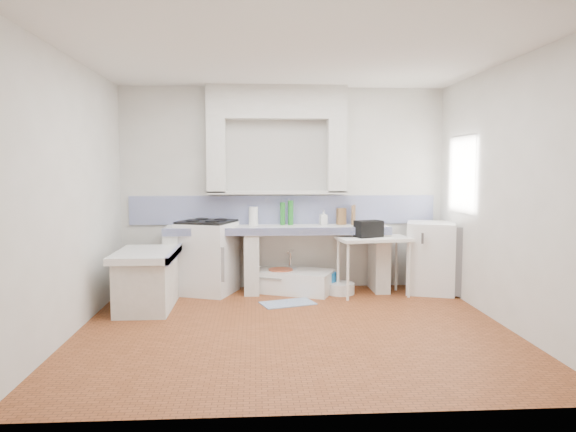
{
  "coord_description": "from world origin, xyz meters",
  "views": [
    {
      "loc": [
        -0.4,
        -5.5,
        1.68
      ],
      "look_at": [
        0.0,
        1.0,
        1.1
      ],
      "focal_mm": 33.44,
      "sensor_mm": 36.0,
      "label": 1
    }
  ],
  "objects": [
    {
      "name": "peninsula_top",
      "position": [
        -1.7,
        0.9,
        0.66
      ],
      "size": [
        0.7,
        1.1,
        0.08
      ],
      "primitive_type": "cube",
      "color": "white",
      "rests_on": "ground"
    },
    {
      "name": "bucket_red",
      "position": [
        -0.06,
        1.7,
        0.16
      ],
      "size": [
        0.41,
        0.41,
        0.31
      ],
      "primitive_type": "cylinder",
      "rotation": [
        0.0,
        0.0,
        -0.27
      ],
      "color": "#C3532F",
      "rests_on": "ground"
    },
    {
      "name": "wall_back",
      "position": [
        0.0,
        2.0,
        1.4
      ],
      "size": [
        4.5,
        0.0,
        4.5
      ],
      "primitive_type": "plane",
      "rotation": [
        1.57,
        0.0,
        0.0
      ],
      "color": "silver",
      "rests_on": "ground"
    },
    {
      "name": "wall_right",
      "position": [
        2.25,
        0.0,
        1.4
      ],
      "size": [
        0.0,
        4.5,
        4.5
      ],
      "primitive_type": "plane",
      "rotation": [
        1.57,
        0.0,
        -1.57
      ],
      "color": "silver",
      "rests_on": "ground"
    },
    {
      "name": "peninsula_base",
      "position": [
        -1.7,
        0.9,
        0.31
      ],
      "size": [
        0.6,
        1.0,
        0.62
      ],
      "primitive_type": "cube",
      "color": "silver",
      "rests_on": "ground"
    },
    {
      "name": "black_bag",
      "position": [
        1.09,
        1.42,
        0.89
      ],
      "size": [
        0.4,
        0.31,
        0.22
      ],
      "primitive_type": "cube",
      "rotation": [
        0.0,
        0.0,
        0.37
      ],
      "color": "black",
      "rests_on": "side_table"
    },
    {
      "name": "bucket_blue",
      "position": [
        0.55,
        1.64,
        0.14
      ],
      "size": [
        0.35,
        0.35,
        0.27
      ],
      "primitive_type": "cylinder",
      "rotation": [
        0.0,
        0.0,
        -0.25
      ],
      "color": "#1464AD",
      "rests_on": "ground"
    },
    {
      "name": "green_bottle_a",
      "position": [
        -0.02,
        1.85,
        1.06
      ],
      "size": [
        0.09,
        0.09,
        0.31
      ],
      "primitive_type": "cylinder",
      "rotation": [
        0.0,
        0.0,
        0.3
      ],
      "color": "#207425",
      "rests_on": "counter_slab"
    },
    {
      "name": "soap_bottle",
      "position": [
        0.55,
        1.85,
        1.0
      ],
      "size": [
        0.11,
        0.11,
        0.21
      ],
      "primitive_type": "imported",
      "rotation": [
        0.0,
        0.0,
        0.16
      ],
      "color": "white",
      "rests_on": "counter_slab"
    },
    {
      "name": "backsplash",
      "position": [
        0.0,
        1.99,
        1.1
      ],
      "size": [
        4.27,
        0.03,
        0.4
      ],
      "primitive_type": "cube",
      "color": "navy",
      "rests_on": "ground"
    },
    {
      "name": "ceiling",
      "position": [
        0.0,
        0.0,
        2.8
      ],
      "size": [
        4.5,
        4.5,
        0.0
      ],
      "primitive_type": "plane",
      "rotation": [
        3.14,
        0.0,
        0.0
      ],
      "color": "silver",
      "rests_on": "ground"
    },
    {
      "name": "green_bottle_b",
      "position": [
        0.09,
        1.85,
        1.07
      ],
      "size": [
        0.09,
        0.09,
        0.34
      ],
      "primitive_type": "cylinder",
      "rotation": [
        0.0,
        0.0,
        -0.21
      ],
      "color": "#207425",
      "rests_on": "counter_slab"
    },
    {
      "name": "side_table",
      "position": [
        1.15,
        1.41,
        0.39
      ],
      "size": [
        1.0,
        0.65,
        0.04
      ],
      "primitive_type": "cube",
      "rotation": [
        0.0,
        0.0,
        0.14
      ],
      "color": "white",
      "rests_on": "ground"
    },
    {
      "name": "wall_left",
      "position": [
        -2.25,
        0.0,
        1.4
      ],
      "size": [
        0.0,
        4.5,
        4.5
      ],
      "primitive_type": "plane",
      "rotation": [
        1.57,
        0.0,
        1.57
      ],
      "color": "silver",
      "rests_on": "ground"
    },
    {
      "name": "basin_white",
      "position": [
        0.74,
        1.52,
        0.07
      ],
      "size": [
        0.46,
        0.46,
        0.15
      ],
      "primitive_type": "cylinder",
      "rotation": [
        0.0,
        0.0,
        0.24
      ],
      "color": "white",
      "rests_on": "ground"
    },
    {
      "name": "peninsula_lip",
      "position": [
        -1.37,
        0.9,
        0.66
      ],
      "size": [
        0.04,
        1.1,
        0.1
      ],
      "primitive_type": "cube",
      "color": "navy",
      "rests_on": "ground"
    },
    {
      "name": "paper_towel",
      "position": [
        -0.42,
        1.85,
        1.03
      ],
      "size": [
        0.13,
        0.13,
        0.25
      ],
      "primitive_type": "cylinder",
      "rotation": [
        0.0,
        0.0,
        0.07
      ],
      "color": "white",
      "rests_on": "counter_slab"
    },
    {
      "name": "alcove_mass",
      "position": [
        -0.1,
        1.88,
        2.58
      ],
      "size": [
        1.9,
        0.25,
        0.45
      ],
      "primitive_type": "cube",
      "color": "silver",
      "rests_on": "ground"
    },
    {
      "name": "bucket_orange",
      "position": [
        0.2,
        1.66,
        0.14
      ],
      "size": [
        0.39,
        0.39,
        0.29
      ],
      "primitive_type": "cylinder",
      "rotation": [
        0.0,
        0.0,
        0.33
      ],
      "color": "#DF4918",
      "rests_on": "ground"
    },
    {
      "name": "wall_front",
      "position": [
        0.0,
        -2.0,
        1.4
      ],
      "size": [
        4.5,
        0.0,
        4.5
      ],
      "primitive_type": "plane",
      "rotation": [
        -1.57,
        0.0,
        0.0
      ],
      "color": "silver",
      "rests_on": "ground"
    },
    {
      "name": "counter_pier_mid",
      "position": [
        -0.45,
        1.7,
        0.41
      ],
      "size": [
        0.2,
        0.55,
        0.82
      ],
      "primitive_type": "cube",
      "color": "silver",
      "rests_on": "ground"
    },
    {
      "name": "floor",
      "position": [
        0.0,
        0.0,
        0.0
      ],
      "size": [
        4.5,
        4.5,
        0.0
      ],
      "primitive_type": "plane",
      "color": "brown",
      "rests_on": "ground"
    },
    {
      "name": "water_bottle_b",
      "position": [
        0.13,
        1.81,
        0.15
      ],
      "size": [
        0.09,
        0.09,
        0.3
      ],
      "primitive_type": "cylinder",
      "rotation": [
        0.0,
        0.0,
        0.17
      ],
      "color": "silver",
      "rests_on": "ground"
    },
    {
      "name": "counter_pier_left",
      "position": [
        -1.5,
        1.7,
        0.41
      ],
      "size": [
        0.2,
        0.55,
        0.82
      ],
      "primitive_type": "cube",
      "color": "silver",
      "rests_on": "ground"
    },
    {
      "name": "lace_valance",
      "position": [
        2.28,
        1.2,
        1.98
      ],
      "size": [
        0.01,
        0.84,
        0.24
      ],
      "primitive_type": "cube",
      "color": "white",
      "rests_on": "ground"
    },
    {
      "name": "sink",
      "position": [
        0.09,
        1.7,
        0.13
      ],
      "size": [
        1.26,
        1.0,
        0.27
      ],
      "primitive_type": "cube",
      "rotation": [
        0.0,
        0.0,
        -0.41
      ],
      "color": "white",
      "rests_on": "ground"
    },
    {
      "name": "knife_block",
      "position": [
        0.79,
        1.85,
        1.01
      ],
      "size": [
        0.13,
        0.12,
        0.23
      ],
      "primitive_type": "cube",
      "rotation": [
        0.0,
        0.0,
        0.23
      ],
      "color": "brown",
      "rests_on": "counter_slab"
    },
    {
      "name": "water_bottle_a",
      "position": [
        0.0,
        1.83,
        0.15
      ],
      "size": [
        0.11,
        0.11,
        0.31
      ],
      "primitive_type": "cylinder",
      "rotation": [
        0.0,
        0.0,
        -0.43
      ],
      "color": "silver",
      "rests_on": "ground"
    },
    {
      "name": "stove",
      "position": [
        -1.05,
        1.68,
        0.48
      ],
      "size": [
        0.86,
        0.85,
        0.96
      ],
      "primitive_type": "cube",
      "rotation": [
        0.0,
        0.0,
        -0.36
      ],
      "color": "white",
      "rests_on": "ground"
    },
    {
      "name": "fridge",
      "position": [
        1.97,
        1.54,
        0.48
      ],
      "size": [
        0.78,
        0.78,
        0.96
      ],
      "primitive_type": "cube",
      "rotation": [
        0.0,
        0.0,
        -0.31
      ],
      "color": "white",
      "rests_on": "ground"
    },
    {
      "name": "cutting_board",
      "position": [
        0.97,
        1.85,
        1.04
      ],
      "size": [
        0.09,
        0.19,
        0.27
      ],
      "primitive_type": "cube",
      "rotation": [
        0.0,
        0.0,
        -0.38
      ],
      "color": "brown",
      "rests_on": "counter_slab"
    },
    {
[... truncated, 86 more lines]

